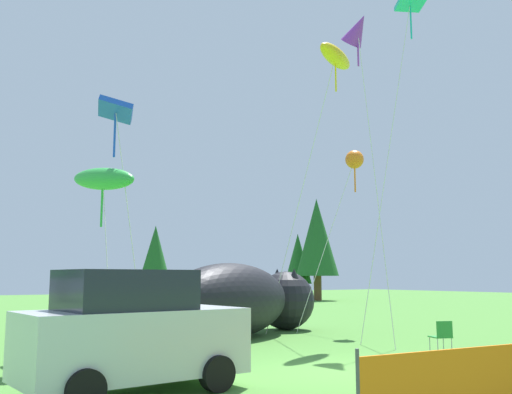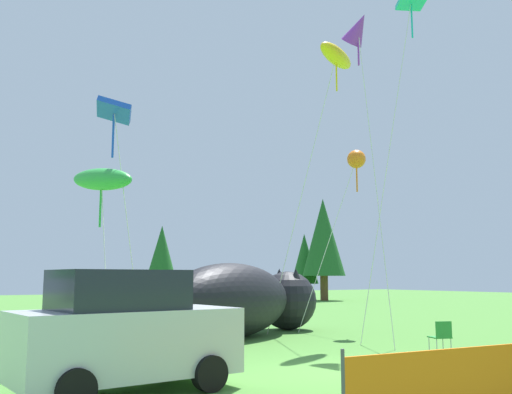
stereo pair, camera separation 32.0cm
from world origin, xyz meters
name	(u,v)px [view 1 (the left image)]	position (x,y,z in m)	size (l,w,h in m)	color
ground_plane	(353,372)	(0.00, 0.00, 0.00)	(120.00, 120.00, 0.00)	#477F33
parked_car	(132,332)	(-4.87, 0.52, 1.06)	(4.09, 2.25, 2.18)	#B7BCC1
folding_chair	(442,334)	(4.02, 0.84, 0.52)	(0.63, 0.63, 0.88)	#267F33
inflatable_cat	(243,303)	(1.93, 7.60, 1.16)	(7.89, 5.13, 2.52)	black
kite_purple_delta	(358,31)	(4.26, 4.01, 10.36)	(1.06, 2.50, 11.06)	silver
kite_green_fish	(103,179)	(-3.92, 5.41, 4.66)	(1.43, 3.20, 5.16)	silver
kite_yellow_hero	(335,58)	(4.31, 5.25, 9.84)	(2.47, 3.48, 10.20)	silver
kite_teal_diamond	(409,12)	(6.08, 3.31, 11.27)	(3.12, 1.24, 11.69)	silver
kite_blue_box	(116,114)	(-3.74, 5.06, 6.42)	(1.13, 2.13, 6.83)	silver
kite_orange_flower	(354,161)	(6.53, 6.75, 6.59)	(2.57, 1.36, 7.00)	silver
horizon_tree_east	(317,237)	(23.43, 29.73, 5.50)	(3.76, 3.76, 8.96)	brown
horizon_tree_mid	(155,255)	(10.54, 35.44, 3.91)	(2.67, 2.67, 6.37)	brown
horizon_tree_northeast	(298,259)	(23.25, 32.29, 3.67)	(2.51, 2.51, 5.98)	brown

